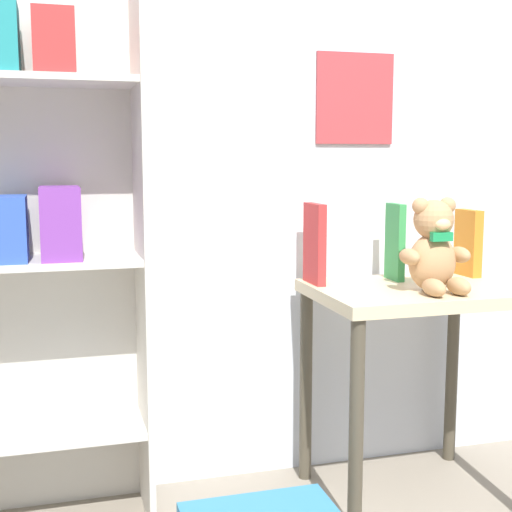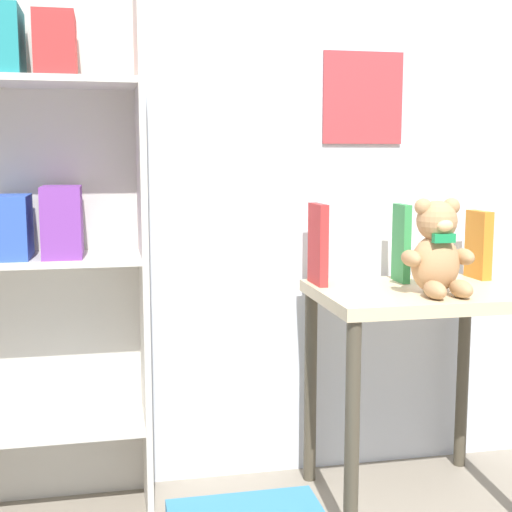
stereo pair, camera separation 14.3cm
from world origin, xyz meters
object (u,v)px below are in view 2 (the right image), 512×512
at_px(display_table, 416,326).
at_px(book_standing_green, 401,243).
at_px(bookshelf_side, 38,227).
at_px(book_standing_orange, 479,245).
at_px(teddy_bear, 437,251).
at_px(book_standing_red, 318,244).

bearing_deg(display_table, book_standing_green, 90.00).
bearing_deg(bookshelf_side, book_standing_orange, -1.22).
bearing_deg(bookshelf_side, display_table, -8.47).
xyz_separation_m(display_table, book_standing_orange, (0.26, 0.13, 0.22)).
distance_m(teddy_bear, book_standing_orange, 0.32).
height_order(bookshelf_side, book_standing_green, bookshelf_side).
bearing_deg(bookshelf_side, book_standing_red, -1.94).
xyz_separation_m(book_standing_red, book_standing_green, (0.26, -0.01, -0.00)).
height_order(bookshelf_side, book_standing_orange, bookshelf_side).
bearing_deg(book_standing_orange, display_table, -155.39).
relative_size(bookshelf_side, book_standing_red, 6.18).
relative_size(bookshelf_side, book_standing_green, 6.30).
xyz_separation_m(bookshelf_side, book_standing_green, (1.07, -0.04, -0.07)).
bearing_deg(teddy_bear, book_standing_orange, 40.81).
distance_m(book_standing_red, book_standing_orange, 0.53).
height_order(book_standing_red, book_standing_orange, book_standing_red).
distance_m(book_standing_green, book_standing_orange, 0.26).
xyz_separation_m(bookshelf_side, display_table, (1.07, -0.16, -0.30)).
distance_m(book_standing_red, book_standing_green, 0.26).
height_order(teddy_bear, book_standing_orange, teddy_bear).
bearing_deg(display_table, teddy_bear, -76.88).
bearing_deg(teddy_bear, book_standing_red, 143.02).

